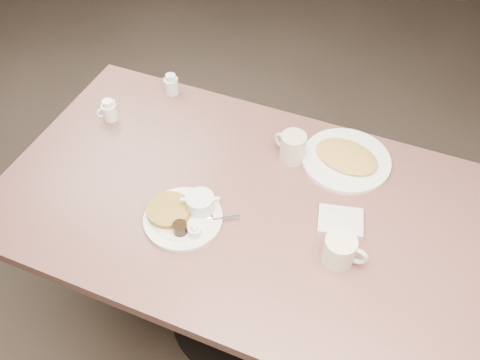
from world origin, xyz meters
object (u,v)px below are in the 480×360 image
at_px(creamer_left, 109,111).
at_px(hash_plate, 346,159).
at_px(coffee_mug_far, 292,147).
at_px(main_plate, 184,214).
at_px(creamer_right, 171,84).
at_px(coffee_mug_near, 341,250).
at_px(diner_table, 238,231).

bearing_deg(creamer_left, hash_plate, 7.86).
bearing_deg(coffee_mug_far, main_plate, -120.35).
bearing_deg(creamer_right, creamer_left, -121.95).
distance_m(main_plate, hash_plate, 0.57).
height_order(coffee_mug_near, hash_plate, coffee_mug_near).
bearing_deg(creamer_right, main_plate, -58.82).
bearing_deg(coffee_mug_far, hash_plate, 16.75).
xyz_separation_m(coffee_mug_far, hash_plate, (0.17, 0.05, -0.04)).
bearing_deg(coffee_mug_near, coffee_mug_far, 127.49).
relative_size(creamer_left, hash_plate, 0.23).
distance_m(coffee_mug_near, creamer_left, 0.96).
relative_size(coffee_mug_far, creamer_left, 1.60).
height_order(coffee_mug_near, creamer_right, coffee_mug_near).
height_order(diner_table, creamer_right, creamer_right).
bearing_deg(coffee_mug_far, diner_table, -112.06).
bearing_deg(hash_plate, coffee_mug_near, -78.29).
bearing_deg(diner_table, coffee_mug_near, -15.12).
height_order(diner_table, main_plate, main_plate).
relative_size(coffee_mug_far, hash_plate, 0.36).
bearing_deg(creamer_right, diner_table, -42.05).
relative_size(diner_table, main_plate, 4.76).
height_order(coffee_mug_near, coffee_mug_far, coffee_mug_far).
bearing_deg(creamer_right, coffee_mug_far, -16.25).
relative_size(diner_table, hash_plate, 4.22).
bearing_deg(creamer_left, coffee_mug_far, 5.44).
distance_m(coffee_mug_far, hash_plate, 0.19).
height_order(creamer_right, hash_plate, creamer_right).
bearing_deg(coffee_mug_near, hash_plate, 101.71).
bearing_deg(creamer_left, main_plate, -33.90).
bearing_deg(diner_table, creamer_left, 163.07).
xyz_separation_m(creamer_left, hash_plate, (0.84, 0.12, -0.02)).
distance_m(coffee_mug_near, creamer_right, 0.92).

